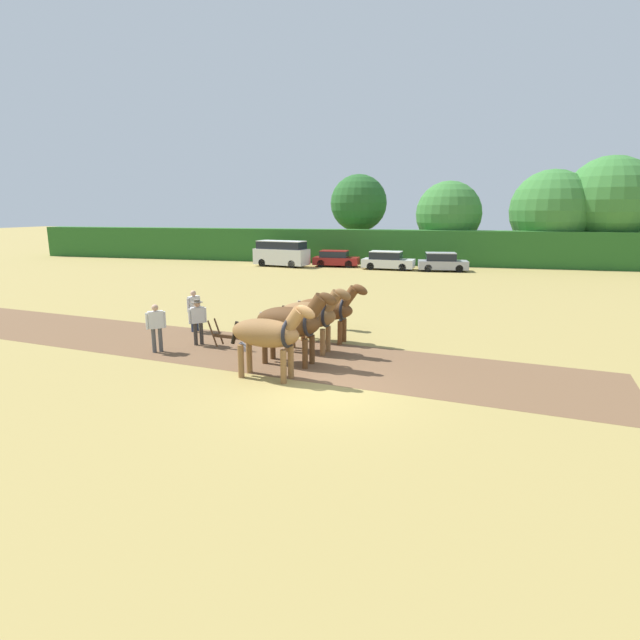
{
  "coord_description": "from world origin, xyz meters",
  "views": [
    {
      "loc": [
        3.17,
        -12.59,
        4.85
      ],
      "look_at": [
        -1.03,
        3.92,
        1.1
      ],
      "focal_mm": 28.0,
      "sensor_mm": 36.0,
      "label": 1
    }
  ],
  "objects_px": {
    "draft_horse_trail_left": "(310,315)",
    "draft_horse_trail_right": "(327,309)",
    "plow": "(234,341)",
    "parked_car_left": "(336,259)",
    "tree_left": "(449,214)",
    "draft_horse_lead_left": "(269,334)",
    "tree_center_left": "(551,211)",
    "tree_center": "(609,200)",
    "draft_horse_lead_right": "(291,322)",
    "farmer_onlooker_left": "(156,324)",
    "parked_car_center_left": "(387,261)",
    "farmer_at_plow": "(198,318)",
    "tree_far_left": "(359,203)",
    "farmer_beside_team": "(342,308)",
    "parked_car_center": "(442,262)",
    "farmer_onlooker_right": "(194,308)",
    "parked_van": "(281,253)"
  },
  "relations": [
    {
      "from": "tree_center",
      "to": "farmer_beside_team",
      "type": "xyz_separation_m",
      "value": [
        -17.43,
        -29.43,
        -4.79
      ]
    },
    {
      "from": "plow",
      "to": "parked_car_left",
      "type": "relative_size",
      "value": 0.41
    },
    {
      "from": "tree_far_left",
      "to": "parked_car_left",
      "type": "height_order",
      "value": "tree_far_left"
    },
    {
      "from": "draft_horse_lead_left",
      "to": "farmer_onlooker_right",
      "type": "relative_size",
      "value": 1.66
    },
    {
      "from": "draft_horse_trail_right",
      "to": "farmer_onlooker_right",
      "type": "xyz_separation_m",
      "value": [
        -5.62,
        0.26,
        -0.26
      ]
    },
    {
      "from": "tree_left",
      "to": "tree_center_left",
      "type": "height_order",
      "value": "tree_center_left"
    },
    {
      "from": "draft_horse_lead_right",
      "to": "farmer_onlooker_left",
      "type": "height_order",
      "value": "draft_horse_lead_right"
    },
    {
      "from": "draft_horse_lead_right",
      "to": "draft_horse_trail_left",
      "type": "distance_m",
      "value": 1.53
    },
    {
      "from": "plow",
      "to": "farmer_onlooker_right",
      "type": "relative_size",
      "value": 0.96
    },
    {
      "from": "farmer_onlooker_left",
      "to": "plow",
      "type": "bearing_deg",
      "value": 69.48
    },
    {
      "from": "draft_horse_lead_right",
      "to": "draft_horse_lead_left",
      "type": "bearing_deg",
      "value": -90.14
    },
    {
      "from": "tree_center",
      "to": "draft_horse_lead_left",
      "type": "relative_size",
      "value": 3.38
    },
    {
      "from": "draft_horse_trail_left",
      "to": "parked_car_center",
      "type": "relative_size",
      "value": 0.68
    },
    {
      "from": "plow",
      "to": "farmer_onlooker_left",
      "type": "bearing_deg",
      "value": -150.57
    },
    {
      "from": "plow",
      "to": "parked_car_left",
      "type": "distance_m",
      "value": 27.3
    },
    {
      "from": "draft_horse_lead_left",
      "to": "parked_car_center",
      "type": "relative_size",
      "value": 0.68
    },
    {
      "from": "tree_center_left",
      "to": "farmer_at_plow",
      "type": "relative_size",
      "value": 4.98
    },
    {
      "from": "parked_van",
      "to": "farmer_onlooker_right",
      "type": "bearing_deg",
      "value": -68.88
    },
    {
      "from": "tree_center_left",
      "to": "draft_horse_trail_right",
      "type": "height_order",
      "value": "tree_center_left"
    },
    {
      "from": "tree_left",
      "to": "farmer_at_plow",
      "type": "bearing_deg",
      "value": -104.63
    },
    {
      "from": "farmer_at_plow",
      "to": "farmer_onlooker_right",
      "type": "relative_size",
      "value": 1.0
    },
    {
      "from": "tree_left",
      "to": "draft_horse_lead_left",
      "type": "xyz_separation_m",
      "value": [
        -4.82,
        -36.0,
        -3.17
      ]
    },
    {
      "from": "tree_center_left",
      "to": "draft_horse_lead_right",
      "type": "bearing_deg",
      "value": -111.34
    },
    {
      "from": "plow",
      "to": "draft_horse_lead_right",
      "type": "bearing_deg",
      "value": -16.05
    },
    {
      "from": "farmer_onlooker_left",
      "to": "parked_car_center",
      "type": "xyz_separation_m",
      "value": [
        9.28,
        27.01,
        -0.27
      ]
    },
    {
      "from": "farmer_onlooker_left",
      "to": "tree_center_left",
      "type": "bearing_deg",
      "value": 109.81
    },
    {
      "from": "tree_center",
      "to": "draft_horse_trail_right",
      "type": "xyz_separation_m",
      "value": [
        -17.61,
        -31.44,
        -4.46
      ]
    },
    {
      "from": "tree_far_left",
      "to": "tree_left",
      "type": "xyz_separation_m",
      "value": [
        8.68,
        -0.76,
        -1.02
      ]
    },
    {
      "from": "tree_left",
      "to": "parked_van",
      "type": "xyz_separation_m",
      "value": [
        -14.11,
        -7.26,
        -3.38
      ]
    },
    {
      "from": "tree_left",
      "to": "farmer_at_plow",
      "type": "height_order",
      "value": "tree_left"
    },
    {
      "from": "tree_center_left",
      "to": "parked_car_left",
      "type": "height_order",
      "value": "tree_center_left"
    },
    {
      "from": "draft_horse_trail_right",
      "to": "parked_car_center",
      "type": "relative_size",
      "value": 0.73
    },
    {
      "from": "plow",
      "to": "parked_van",
      "type": "distance_m",
      "value": 27.04
    },
    {
      "from": "draft_horse_lead_left",
      "to": "farmer_beside_team",
      "type": "relative_size",
      "value": 1.75
    },
    {
      "from": "draft_horse_trail_left",
      "to": "draft_horse_trail_right",
      "type": "bearing_deg",
      "value": 89.64
    },
    {
      "from": "tree_far_left",
      "to": "parked_car_center_left",
      "type": "relative_size",
      "value": 1.89
    },
    {
      "from": "farmer_onlooker_right",
      "to": "tree_center",
      "type": "bearing_deg",
      "value": 73.19
    },
    {
      "from": "draft_horse_lead_left",
      "to": "farmer_beside_team",
      "type": "xyz_separation_m",
      "value": [
        0.83,
        6.54,
        -0.43
      ]
    },
    {
      "from": "draft_horse_lead_right",
      "to": "farmer_onlooker_left",
      "type": "xyz_separation_m",
      "value": [
        -4.96,
        0.16,
        -0.4
      ]
    },
    {
      "from": "draft_horse_trail_left",
      "to": "tree_far_left",
      "type": "bearing_deg",
      "value": 105.23
    },
    {
      "from": "tree_left",
      "to": "draft_horse_lead_left",
      "type": "distance_m",
      "value": 36.46
    },
    {
      "from": "farmer_onlooker_right",
      "to": "parked_car_center",
      "type": "height_order",
      "value": "farmer_onlooker_right"
    },
    {
      "from": "parked_car_center_left",
      "to": "parked_car_center",
      "type": "distance_m",
      "value": 4.46
    },
    {
      "from": "draft_horse_trail_right",
      "to": "parked_car_left",
      "type": "height_order",
      "value": "draft_horse_trail_right"
    },
    {
      "from": "tree_center_left",
      "to": "farmer_at_plow",
      "type": "bearing_deg",
      "value": -117.88
    },
    {
      "from": "plow",
      "to": "parked_car_center_left",
      "type": "distance_m",
      "value": 26.24
    },
    {
      "from": "farmer_at_plow",
      "to": "parked_car_center_left",
      "type": "relative_size",
      "value": 0.38
    },
    {
      "from": "tree_left",
      "to": "parked_van",
      "type": "height_order",
      "value": "tree_left"
    },
    {
      "from": "tree_left",
      "to": "plow",
      "type": "bearing_deg",
      "value": -102.05
    },
    {
      "from": "tree_center_left",
      "to": "parked_car_left",
      "type": "distance_m",
      "value": 19.78
    }
  ]
}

